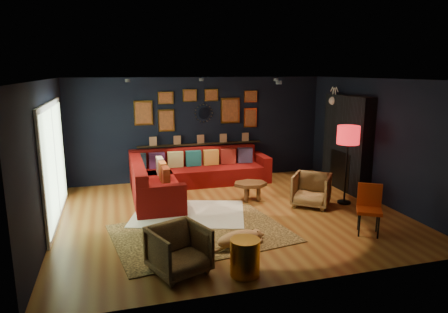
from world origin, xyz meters
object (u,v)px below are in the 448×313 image
object	(u,v)px
gold_stool	(245,257)
floor_lamp	(348,138)
armchair_right	(311,188)
sectional	(183,177)
orange_chair	(369,205)
dog	(238,236)
armchair_left	(179,248)
coffee_table	(250,186)
pouf	(160,188)

from	to	relation	value
gold_stool	floor_lamp	bearing A→B (deg)	37.48
armchair_right	floor_lamp	bearing A→B (deg)	33.83
sectional	orange_chair	world-z (taller)	sectional
floor_lamp	dog	world-z (taller)	floor_lamp
armchair_left	floor_lamp	distance (m)	4.47
armchair_left	armchair_right	distance (m)	3.72
floor_lamp	armchair_left	bearing A→B (deg)	-152.61
sectional	coffee_table	distance (m)	1.69
armchair_right	floor_lamp	xyz separation A→B (m)	(0.75, -0.05, 1.02)
gold_stool	dog	bearing A→B (deg)	78.07
gold_stool	dog	distance (m)	0.90
sectional	armchair_right	distance (m)	2.97
pouf	coffee_table	bearing A→B (deg)	-23.76
coffee_table	dog	world-z (taller)	coffee_table
gold_stool	floor_lamp	distance (m)	3.95
armchair_right	floor_lamp	size ratio (longest dim) A/B	0.45
dog	orange_chair	bearing A→B (deg)	-17.58
dog	floor_lamp	bearing A→B (deg)	10.92
coffee_table	dog	xyz separation A→B (m)	(-0.97, -2.16, -0.14)
sectional	dog	size ratio (longest dim) A/B	3.26
dog	armchair_left	bearing A→B (deg)	-166.98
floor_lamp	coffee_table	bearing A→B (deg)	158.33
coffee_table	orange_chair	xyz separation A→B (m)	(1.37, -2.23, 0.18)
armchair_left	dog	world-z (taller)	armchair_left
pouf	orange_chair	xyz separation A→B (m)	(3.22, -3.04, 0.32)
coffee_table	armchair_left	bearing A→B (deg)	-126.32
pouf	gold_stool	size ratio (longest dim) A/B	0.95
orange_chair	dog	size ratio (longest dim) A/B	0.82
gold_stool	dog	xyz separation A→B (m)	(0.19, 0.88, -0.08)
sectional	floor_lamp	distance (m)	3.78
sectional	coffee_table	xyz separation A→B (m)	(1.26, -1.12, 0.00)
gold_stool	orange_chair	xyz separation A→B (m)	(2.52, 0.81, 0.25)
sectional	pouf	xyz separation A→B (m)	(-0.59, -0.31, -0.13)
coffee_table	floor_lamp	xyz separation A→B (m)	(1.85, -0.73, 1.07)
armchair_right	dog	size ratio (longest dim) A/B	0.71
sectional	orange_chair	bearing A→B (deg)	-51.80
pouf	orange_chair	distance (m)	4.44
pouf	floor_lamp	bearing A→B (deg)	-22.72
armchair_left	dog	distance (m)	1.21
armchair_right	dog	distance (m)	2.54
pouf	armchair_right	world-z (taller)	armchair_right
coffee_table	gold_stool	world-z (taller)	gold_stool
pouf	armchair_right	bearing A→B (deg)	-26.91
gold_stool	floor_lamp	world-z (taller)	floor_lamp
gold_stool	sectional	bearing A→B (deg)	91.58
armchair_right	floor_lamp	distance (m)	1.27
pouf	armchair_right	distance (m)	3.31
pouf	armchair_right	xyz separation A→B (m)	(2.95, -1.50, 0.18)
armchair_left	armchair_right	size ratio (longest dim) A/B	0.99
pouf	floor_lamp	distance (m)	4.19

